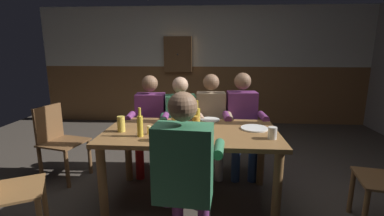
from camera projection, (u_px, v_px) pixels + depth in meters
ground_plane at (192, 193)px, 2.93m from camera, size 7.98×7.98×0.00m
back_wall_upper at (202, 37)px, 5.48m from camera, size 6.65×0.12×1.19m
back_wall_wainscot at (202, 94)px, 5.73m from camera, size 6.65×0.12×1.17m
dining_table at (191, 141)px, 2.68m from camera, size 1.69×0.93×0.75m
person_0 at (150, 120)px, 3.39m from camera, size 0.52×0.54×1.21m
person_1 at (181, 121)px, 3.36m from camera, size 0.55×0.59×1.19m
person_2 at (211, 120)px, 3.33m from camera, size 0.50×0.49×1.23m
person_3 at (242, 120)px, 3.31m from camera, size 0.51×0.53×1.25m
person_4 at (185, 166)px, 1.98m from camera, size 0.57×0.55×1.25m
chair_empty_near_right at (58, 140)px, 3.22m from camera, size 0.53×0.53×0.88m
table_candle at (149, 130)px, 2.54m from camera, size 0.04×0.04×0.08m
plate_0 at (254, 128)px, 2.71m from camera, size 0.27×0.27×0.01m
plate_1 at (210, 120)px, 3.03m from camera, size 0.22×0.22×0.01m
bottle_0 at (140, 125)px, 2.46m from camera, size 0.05×0.05×0.27m
bottle_1 at (197, 116)px, 2.84m from camera, size 0.07×0.07×0.26m
pint_glass_0 at (196, 124)px, 2.60m from camera, size 0.07×0.07×0.15m
pint_glass_1 at (160, 134)px, 2.36m from camera, size 0.08×0.08×0.12m
pint_glass_2 at (272, 133)px, 2.40m from camera, size 0.08×0.08×0.11m
pint_glass_3 at (175, 116)px, 2.90m from camera, size 0.08×0.08×0.16m
pint_glass_4 at (121, 124)px, 2.61m from camera, size 0.07×0.07×0.15m
wall_dart_cabinet at (178, 54)px, 5.46m from camera, size 0.56×0.15×0.70m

